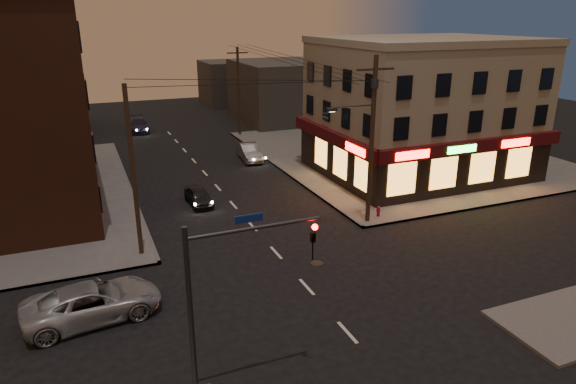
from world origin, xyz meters
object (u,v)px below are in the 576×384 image
suv_cross (93,302)px  sedan_mid (249,152)px  sedan_near (198,196)px  fire_hydrant (378,211)px  sedan_far (138,125)px

suv_cross → sedan_mid: 25.58m
sedan_near → fire_hydrant: bearing=-36.9°
sedan_near → sedan_mid: 11.56m
suv_cross → sedan_far: (6.55, 37.23, -0.07)m
sedan_near → suv_cross: bearing=-123.6°
suv_cross → sedan_mid: suv_cross is taller
sedan_near → sedan_far: sedan_far is taller
sedan_mid → fire_hydrant: size_ratio=6.52×
suv_cross → sedan_near: size_ratio=1.62×
sedan_near → fire_hydrant: size_ratio=5.17×
fire_hydrant → suv_cross: bearing=-163.7°
sedan_mid → sedan_near: bearing=-120.9°
fire_hydrant → sedan_far: bearing=108.4°
sedan_mid → sedan_far: size_ratio=0.89×
sedan_mid → fire_hydrant: (3.14, -16.27, -0.21)m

